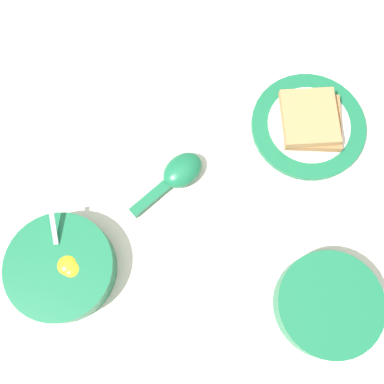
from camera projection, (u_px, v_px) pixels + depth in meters
name	position (u px, v px, depth m)	size (l,w,h in m)	color
ground_plane	(183.00, 177.00, 0.77)	(3.00, 3.00, 0.00)	silver
egg_bowl	(62.00, 268.00, 0.70)	(0.17, 0.17, 0.07)	#196B42
toast_plate	(308.00, 126.00, 0.79)	(0.20, 0.20, 0.01)	#196B42
toast_sandwich	(311.00, 120.00, 0.77)	(0.11, 0.11, 0.03)	#9E7042
soup_spoon	(178.00, 174.00, 0.75)	(0.14, 0.11, 0.03)	#196B42
congee_bowl	(328.00, 304.00, 0.69)	(0.16, 0.16, 0.04)	#196B42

